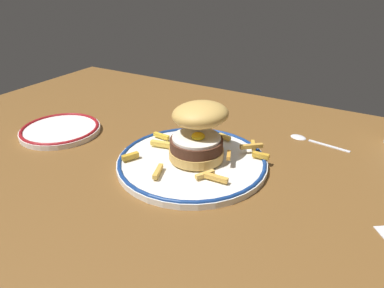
# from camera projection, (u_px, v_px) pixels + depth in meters

# --- Properties ---
(ground_plane) EXTENTS (1.33, 0.95, 0.04)m
(ground_plane) POSITION_uv_depth(u_px,v_px,m) (166.00, 170.00, 0.72)
(ground_plane) COLOR brown
(dinner_plate) EXTENTS (0.29, 0.29, 0.02)m
(dinner_plate) POSITION_uv_depth(u_px,v_px,m) (192.00, 161.00, 0.69)
(dinner_plate) COLOR white
(dinner_plate) RESTS_ON ground_plane
(burger) EXTENTS (0.13, 0.14, 0.11)m
(burger) POSITION_uv_depth(u_px,v_px,m) (198.00, 130.00, 0.68)
(burger) COLOR tan
(burger) RESTS_ON dinner_plate
(fries_pile) EXTENTS (0.26, 0.23, 0.02)m
(fries_pile) POSITION_uv_depth(u_px,v_px,m) (199.00, 154.00, 0.69)
(fries_pile) COLOR gold
(fries_pile) RESTS_ON dinner_plate
(side_plate) EXTENTS (0.18, 0.18, 0.02)m
(side_plate) POSITION_uv_depth(u_px,v_px,m) (60.00, 130.00, 0.82)
(side_plate) COLOR white
(side_plate) RESTS_ON ground_plane
(spoon) EXTENTS (0.13, 0.04, 0.01)m
(spoon) POSITION_uv_depth(u_px,v_px,m) (305.00, 138.00, 0.80)
(spoon) COLOR silver
(spoon) RESTS_ON ground_plane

